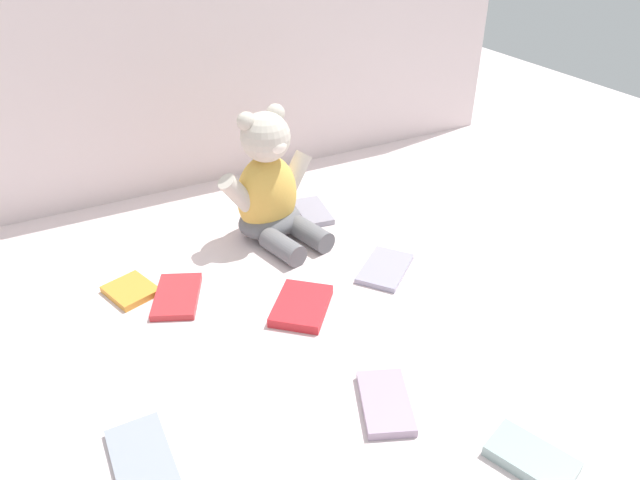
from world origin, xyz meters
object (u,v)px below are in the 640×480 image
(book_case_3, at_px, (142,458))
(book_case_4, at_px, (131,290))
(book_case_0, at_px, (301,306))
(book_case_6, at_px, (532,459))
(book_case_2, at_px, (385,268))
(book_case_1, at_px, (177,296))
(teddy_bear, at_px, (270,191))
(book_case_7, at_px, (313,212))
(book_case_5, at_px, (385,403))

(book_case_3, distance_m, book_case_4, 0.41)
(book_case_0, xyz_separation_m, book_case_6, (0.13, -0.46, -0.00))
(book_case_0, relative_size, book_case_3, 0.96)
(book_case_0, bearing_deg, book_case_3, 70.36)
(book_case_0, height_order, book_case_2, book_case_0)
(book_case_1, bearing_deg, book_case_6, 143.36)
(teddy_bear, height_order, book_case_7, teddy_bear)
(teddy_bear, distance_m, book_case_0, 0.31)
(book_case_0, relative_size, book_case_2, 0.95)
(book_case_3, relative_size, book_case_4, 1.43)
(book_case_0, distance_m, book_case_7, 0.37)
(teddy_bear, relative_size, book_case_7, 2.27)
(teddy_bear, xyz_separation_m, book_case_6, (0.07, -0.74, -0.10))
(book_case_1, distance_m, book_case_3, 0.37)
(book_case_2, distance_m, book_case_7, 0.29)
(book_case_1, bearing_deg, book_case_3, 90.69)
(book_case_6, bearing_deg, book_case_5, -76.11)
(book_case_4, xyz_separation_m, book_case_6, (0.41, -0.67, 0.00))
(book_case_2, bearing_deg, book_case_6, 132.66)
(book_case_6, bearing_deg, teddy_bear, -104.73)
(book_case_5, bearing_deg, book_case_2, -100.30)
(book_case_3, distance_m, book_case_5, 0.37)
(book_case_3, bearing_deg, book_case_5, -11.92)
(book_case_6, bearing_deg, book_case_3, -48.55)
(book_case_4, xyz_separation_m, book_case_5, (0.29, -0.48, 0.00))
(book_case_1, xyz_separation_m, book_case_3, (-0.15, -0.34, -0.00))
(teddy_bear, xyz_separation_m, book_case_5, (-0.05, -0.56, -0.10))
(book_case_2, xyz_separation_m, book_case_7, (-0.02, 0.29, 0.00))
(book_case_1, height_order, book_case_6, book_case_6)
(teddy_bear, relative_size, book_case_1, 2.19)
(book_case_0, xyz_separation_m, book_case_1, (-0.20, 0.14, -0.00))
(book_case_0, height_order, book_case_3, book_case_0)
(book_case_3, distance_m, book_case_6, 0.55)
(teddy_bear, relative_size, book_case_3, 2.19)
(book_case_0, bearing_deg, book_case_4, 4.40)
(book_case_2, xyz_separation_m, book_case_3, (-0.56, -0.23, -0.00))
(book_case_3, height_order, book_case_5, book_case_5)
(book_case_3, xyz_separation_m, book_case_4, (0.07, 0.40, 0.00))
(book_case_6, bearing_deg, book_case_2, -119.24)
(book_case_7, bearing_deg, teddy_bear, 25.14)
(book_case_2, xyz_separation_m, book_case_4, (-0.49, 0.17, 0.00))
(book_case_6, distance_m, book_case_7, 0.78)
(book_case_4, bearing_deg, book_case_1, 122.42)
(teddy_bear, height_order, book_case_0, teddy_bear)
(teddy_bear, distance_m, book_case_4, 0.37)
(book_case_0, height_order, book_case_5, book_case_0)
(book_case_2, distance_m, book_case_5, 0.37)
(book_case_1, distance_m, book_case_4, 0.10)
(book_case_0, height_order, book_case_7, book_case_0)
(book_case_1, relative_size, book_case_5, 1.07)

